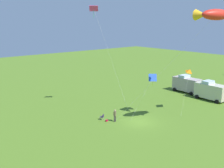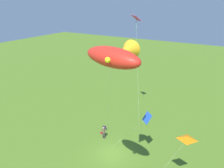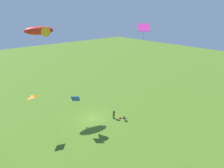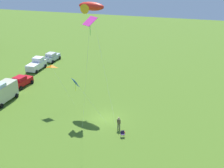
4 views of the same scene
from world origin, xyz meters
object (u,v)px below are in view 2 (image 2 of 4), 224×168
at_px(person_kite_flyer, 104,132).
at_px(backpack_on_grass, 102,133).
at_px(folding_chair, 104,127).
at_px(kite_large_fish, 116,56).
at_px(kite_diamond_rainbow, 136,21).
at_px(kite_delta_orange, 187,139).
at_px(kite_diamond_blue, 147,118).

relative_size(person_kite_flyer, backpack_on_grass, 5.44).
distance_m(folding_chair, kite_large_fish, 19.28).
distance_m(folding_chair, kite_diamond_rainbow, 15.37).
xyz_separation_m(kite_delta_orange, kite_diamond_rainbow, (-10.22, -9.87, 8.63)).
relative_size(person_kite_flyer, kite_diamond_rainbow, 0.11).
bearing_deg(folding_chair, kite_delta_orange, -142.57).
xyz_separation_m(kite_large_fish, kite_delta_orange, (-5.21, 4.19, -7.93)).
bearing_deg(kite_diamond_rainbow, backpack_on_grass, -22.05).
relative_size(folding_chair, kite_diamond_rainbow, 0.05).
bearing_deg(kite_large_fish, kite_diamond_blue, -174.95).
bearing_deg(kite_diamond_rainbow, person_kite_flyer, -12.31).
distance_m(folding_chair, kite_delta_orange, 14.64).
distance_m(person_kite_flyer, kite_diamond_rainbow, 15.34).
bearing_deg(kite_large_fish, folding_chair, -143.72).
xyz_separation_m(folding_chair, kite_diamond_rainbow, (-4.56, 2.30, 14.49)).
height_order(kite_diamond_blue, kite_diamond_rainbow, kite_diamond_rainbow).
relative_size(kite_large_fish, kite_delta_orange, 2.22).
distance_m(backpack_on_grass, kite_diamond_rainbow, 15.98).
distance_m(person_kite_flyer, kite_diamond_blue, 7.76).
bearing_deg(folding_chair, kite_diamond_rainbow, -54.37).
relative_size(backpack_on_grass, kite_diamond_rainbow, 0.02).
xyz_separation_m(folding_chair, kite_diamond_blue, (2.68, 7.25, 4.94)).
height_order(kite_large_fish, kite_diamond_blue, kite_large_fish).
relative_size(folding_chair, kite_large_fish, 0.05).
xyz_separation_m(person_kite_flyer, kite_delta_orange, (4.00, 11.23, 5.32)).
bearing_deg(kite_large_fish, person_kite_flyer, -142.64).
relative_size(person_kite_flyer, folding_chair, 2.12).
bearing_deg(folding_chair, kite_diamond_blue, -137.91).
height_order(person_kite_flyer, backpack_on_grass, person_kite_flyer).
relative_size(backpack_on_grass, kite_large_fish, 0.02).
relative_size(kite_delta_orange, kite_diamond_rainbow, 0.43).
bearing_deg(kite_large_fish, kite_delta_orange, 141.18).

